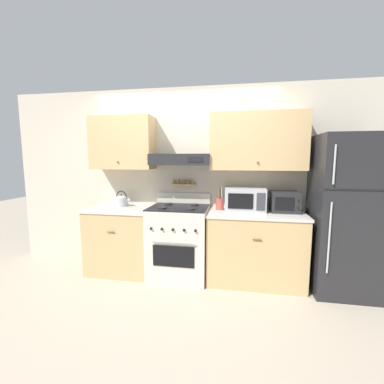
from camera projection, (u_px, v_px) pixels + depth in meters
The scene contains 10 objects.
ground_plane at pixel (174, 286), 3.20m from camera, with size 16.00×16.00×0.00m, color #B2A38E.
wall_back at pixel (188, 169), 3.58m from camera, with size 5.20×0.46×2.55m.
counter_left at pixel (122, 239), 3.60m from camera, with size 0.89×0.63×0.91m.
counter_right at pixel (255, 247), 3.28m from camera, with size 1.21×0.63×0.91m.
stove_range at pixel (179, 241), 3.43m from camera, with size 0.76×0.67×1.10m.
refrigerator at pixel (344, 215), 3.00m from camera, with size 0.69×0.70×1.85m.
tea_kettle at pixel (122, 200), 3.64m from camera, with size 0.24×0.18×0.22m.
microwave at pixel (245, 199), 3.35m from camera, with size 0.51×0.39×0.30m.
utensil_crock at pixel (220, 204), 3.40m from camera, with size 0.11×0.11×0.30m.
toaster_oven at pixel (285, 202), 3.25m from camera, with size 0.34×0.31×0.26m.
Camera 1 is at (0.75, -2.94, 1.58)m, focal length 24.00 mm.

